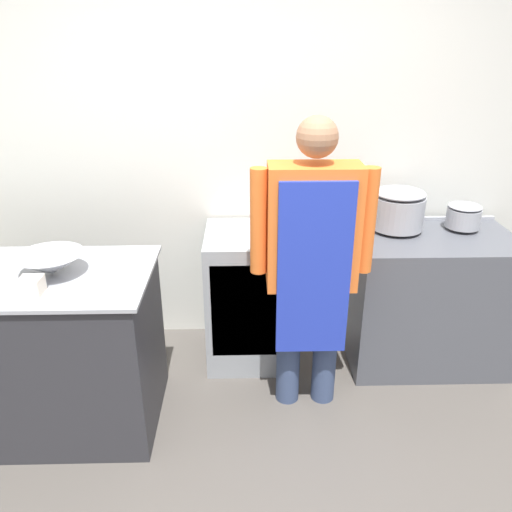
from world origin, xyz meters
name	(u,v)px	position (x,y,z in m)	size (l,w,h in m)	color
wall_back	(246,150)	(0.00, 1.67, 1.35)	(8.00, 0.05, 2.70)	silver
prep_counter	(49,350)	(-1.09, 0.71, 0.46)	(1.19, 0.74, 0.93)	#2D2D33
stove	(427,299)	(1.18, 1.27, 0.45)	(1.00, 0.65, 0.91)	#4C4F56
fridge_unit	(250,296)	(0.01, 1.33, 0.45)	(0.56, 0.58, 0.90)	#93999E
person_cook	(312,254)	(0.34, 0.84, 0.97)	(0.66, 0.24, 1.69)	#38476B
mixing_bowl	(51,264)	(-1.00, 0.71, 0.98)	(0.34, 0.34, 0.11)	#9EA0A8
plastic_tub	(31,286)	(-1.02, 0.50, 0.97)	(0.10, 0.10, 0.08)	silver
stock_pot	(398,208)	(0.96, 1.38, 1.04)	(0.33, 0.33, 0.26)	#9EA0A8
sauce_pot	(464,215)	(1.38, 1.38, 0.99)	(0.21, 0.21, 0.16)	#9EA0A8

